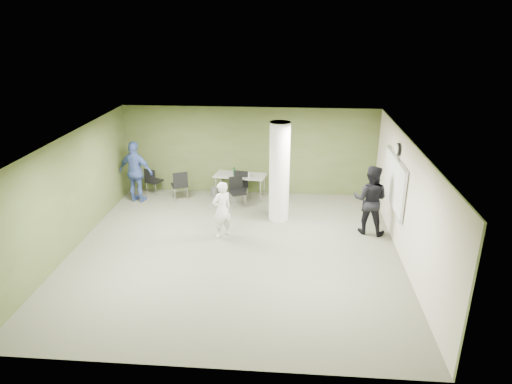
# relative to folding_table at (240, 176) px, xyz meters

# --- Properties ---
(floor) EXTENTS (8.00, 8.00, 0.00)m
(floor) POSITION_rel_folding_table_xyz_m (0.27, -3.55, -0.70)
(floor) COLOR #555543
(floor) RESTS_ON ground
(ceiling) EXTENTS (8.00, 8.00, 0.00)m
(ceiling) POSITION_rel_folding_table_xyz_m (0.27, -3.55, 2.10)
(ceiling) COLOR white
(ceiling) RESTS_ON wall_back
(wall_back) EXTENTS (8.00, 2.80, 0.02)m
(wall_back) POSITION_rel_folding_table_xyz_m (0.27, 0.45, 0.70)
(wall_back) COLOR #454D24
(wall_back) RESTS_ON floor
(wall_left) EXTENTS (0.02, 8.00, 2.80)m
(wall_left) POSITION_rel_folding_table_xyz_m (-3.73, -3.55, 0.70)
(wall_left) COLOR #454D24
(wall_left) RESTS_ON floor
(wall_right_cream) EXTENTS (0.02, 8.00, 2.80)m
(wall_right_cream) POSITION_rel_folding_table_xyz_m (4.27, -3.55, 0.70)
(wall_right_cream) COLOR beige
(wall_right_cream) RESTS_ON floor
(column) EXTENTS (0.56, 0.56, 2.80)m
(column) POSITION_rel_folding_table_xyz_m (1.27, -1.55, 0.70)
(column) COLOR silver
(column) RESTS_ON floor
(whiteboard) EXTENTS (0.05, 2.30, 1.30)m
(whiteboard) POSITION_rel_folding_table_xyz_m (4.19, -2.35, 0.80)
(whiteboard) COLOR silver
(whiteboard) RESTS_ON wall_right_cream
(wall_clock) EXTENTS (0.06, 0.32, 0.32)m
(wall_clock) POSITION_rel_folding_table_xyz_m (4.19, -2.35, 1.65)
(wall_clock) COLOR black
(wall_clock) RESTS_ON wall_right_cream
(folding_table) EXTENTS (1.67, 0.91, 1.00)m
(folding_table) POSITION_rel_folding_table_xyz_m (0.00, 0.00, 0.00)
(folding_table) COLOR #9C9C96
(folding_table) RESTS_ON floor
(wastebasket) EXTENTS (0.27, 0.27, 0.31)m
(wastebasket) POSITION_rel_folding_table_xyz_m (-0.79, 0.00, -0.55)
(wastebasket) COLOR #4C4C4C
(wastebasket) RESTS_ON floor
(chair_back_left) EXTENTS (0.57, 0.57, 0.88)m
(chair_back_left) POSITION_rel_folding_table_xyz_m (-2.83, 0.03, -0.19)
(chair_back_left) COLOR black
(chair_back_left) RESTS_ON floor
(chair_back_right) EXTENTS (0.62, 0.62, 0.95)m
(chair_back_right) POSITION_rel_folding_table_xyz_m (-1.84, -0.36, -0.15)
(chair_back_right) COLOR black
(chair_back_right) RESTS_ON floor
(chair_table_left) EXTENTS (0.52, 0.52, 0.94)m
(chair_table_left) POSITION_rel_folding_table_xyz_m (0.04, -0.31, -0.15)
(chair_table_left) COLOR black
(chair_table_left) RESTS_ON floor
(chair_table_right) EXTENTS (0.58, 0.58, 0.88)m
(chair_table_right) POSITION_rel_folding_table_xyz_m (-0.03, -0.63, -0.19)
(chair_table_right) COLOR black
(chair_table_right) RESTS_ON floor
(woman_white) EXTENTS (0.66, 0.63, 1.51)m
(woman_white) POSITION_rel_folding_table_xyz_m (-0.16, -2.76, 0.05)
(woman_white) COLOR silver
(woman_white) RESTS_ON floor
(man_black) EXTENTS (1.08, 0.94, 1.87)m
(man_black) POSITION_rel_folding_table_xyz_m (3.67, -2.22, 0.23)
(man_black) COLOR black
(man_black) RESTS_ON floor
(man_blue) EXTENTS (1.19, 0.70, 1.91)m
(man_blue) POSITION_rel_folding_table_xyz_m (-3.13, -0.58, 0.25)
(man_blue) COLOR #3B5294
(man_blue) RESTS_ON floor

